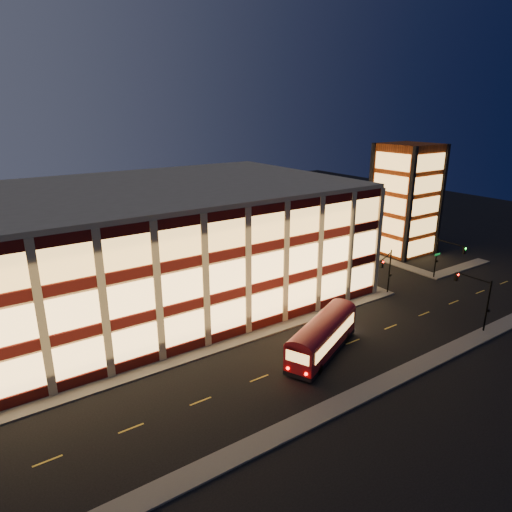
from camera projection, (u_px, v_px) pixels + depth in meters
ground at (242, 345)px, 47.21m from camera, size 200.00×200.00×0.00m
sidewalk_office_south at (212, 349)px, 46.36m from camera, size 54.00×2.00×0.15m
sidewalk_office_east at (305, 261)px, 72.90m from camera, size 2.00×30.00×0.15m
sidewalk_tower_south at (459, 268)px, 69.52m from camera, size 14.00×2.00×0.15m
sidewalk_tower_west at (354, 249)px, 78.82m from camera, size 2.00×30.00×0.15m
sidewalk_near at (329, 410)px, 37.01m from camera, size 100.00×2.00×0.15m
office_building at (148, 244)px, 56.64m from camera, size 50.45×30.45×14.50m
stair_tower at (405, 199)px, 75.31m from camera, size 8.60×8.60×18.00m
traffic_signal_far at (387, 267)px, 58.09m from camera, size 3.79×1.87×6.00m
traffic_signal_right at (446, 253)px, 63.50m from camera, size 1.20×4.37×6.00m
traffic_signal_near at (476, 293)px, 49.95m from camera, size 0.32×4.45×6.00m
trolley_bus at (322, 334)px, 45.02m from camera, size 11.45×7.28×3.83m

